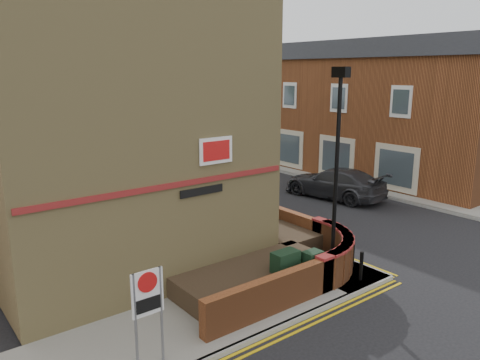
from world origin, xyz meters
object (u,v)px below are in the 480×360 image
utility_cabinet_large (285,271)px  zone_sign (148,301)px  silver_car_near (212,187)px  lamppost (336,173)px

utility_cabinet_large → zone_sign: zone_sign is taller
utility_cabinet_large → silver_car_near: bearing=67.3°
utility_cabinet_large → silver_car_near: silver_car_near is taller
lamppost → silver_car_near: size_ratio=1.33×
silver_car_near → lamppost: bearing=-115.9°
lamppost → utility_cabinet_large: lamppost is taller
lamppost → zone_sign: (-6.60, -0.70, -1.70)m
lamppost → silver_car_near: (2.00, 9.42, -2.56)m
utility_cabinet_large → lamppost: bearing=-3.0°
zone_sign → silver_car_near: (8.60, 10.13, -0.86)m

